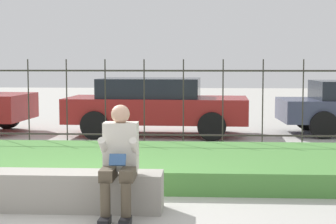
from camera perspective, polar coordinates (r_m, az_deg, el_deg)
name	(u,v)px	position (r m, az deg, el deg)	size (l,w,h in m)	color
ground_plane	(78,210)	(6.74, -9.15, -9.77)	(60.00, 60.00, 0.00)	#B2AFA8
stone_bench	(51,193)	(6.76, -11.83, -8.02)	(2.62, 0.46, 0.45)	gray
person_seated_reader	(120,157)	(6.24, -4.95, -4.53)	(0.42, 0.73, 1.25)	black
grass_berm	(108,164)	(8.75, -6.12, -5.24)	(10.81, 2.86, 0.31)	#4C893D
iron_fence	(125,104)	(10.56, -4.42, 0.80)	(8.81, 0.03, 1.77)	#332D28
car_parked_center	(155,104)	(13.16, -1.31, 0.77)	(4.25, 2.02, 1.33)	maroon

